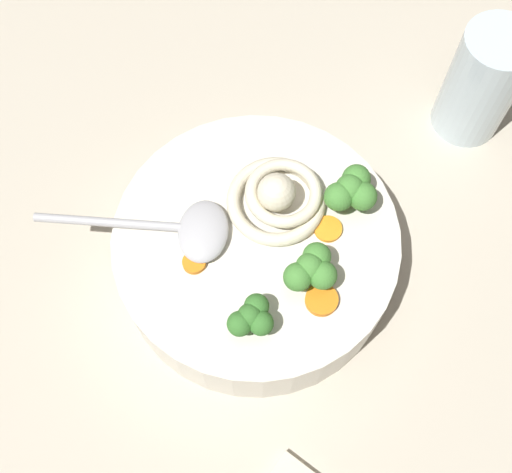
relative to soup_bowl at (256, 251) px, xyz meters
The scene contains 11 objects.
table_slab 6.93cm from the soup_bowl, 125.07° to the left, with size 135.02×135.02×4.26cm, color #BCB29E.
soup_bowl is the anchor object (origin of this frame).
noodle_pile 5.97cm from the soup_bowl, ahead, with size 9.74×9.55×3.92cm.
soup_spoon 7.19cm from the soup_bowl, 116.77° to the left, with size 10.78×16.89×1.60cm.
broccoli_floret_right 8.32cm from the soup_bowl, 99.66° to the right, with size 4.75×4.08×3.75cm.
broccoli_floret_center 9.64cm from the soup_bowl, 151.24° to the right, with size 4.07×3.50×3.22cm.
broccoli_floret_front 10.63cm from the soup_bowl, 37.19° to the right, with size 4.98×4.28×3.93cm.
carrot_slice_beside_chili 8.98cm from the soup_bowl, 108.18° to the right, with size 2.79×2.79×0.65cm, color orange.
carrot_slice_far 7.30cm from the soup_bowl, 53.12° to the right, with size 2.47×2.47×0.44cm, color orange.
carrot_slice_near_spoon 7.07cm from the soup_bowl, 144.88° to the left, with size 2.04×2.04×0.56cm, color orange.
drinking_glass 28.27cm from the soup_bowl, 21.69° to the right, with size 7.14×7.14×12.66cm, color silver.
Camera 1 is at (-17.83, -15.38, 63.65)cm, focal length 45.97 mm.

